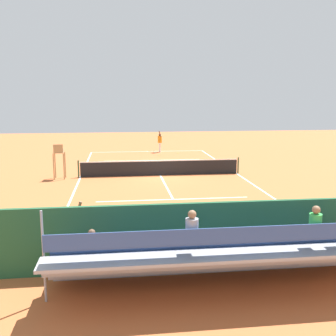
{
  "coord_description": "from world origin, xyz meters",
  "views": [
    {
      "loc": [
        2.63,
        25.14,
        5.09
      ],
      "look_at": [
        0.0,
        4.0,
        1.2
      ],
      "focal_mm": 43.26,
      "sensor_mm": 36.0,
      "label": 1
    }
  ],
  "objects_px": {
    "tennis_net": "(160,168)",
    "tennis_racket": "(155,153)",
    "tennis_ball_far": "(178,153)",
    "bleacher_stand": "(224,255)",
    "equipment_bag": "(204,254)",
    "line_judge": "(77,232)",
    "tennis_player": "(160,141)",
    "courtside_bench": "(264,238)",
    "tennis_ball_near": "(159,156)",
    "umpire_chair": "(59,158)"
  },
  "relations": [
    {
      "from": "bleacher_stand",
      "to": "tennis_ball_far",
      "type": "distance_m",
      "value": 24.89
    },
    {
      "from": "bleacher_stand",
      "to": "courtside_bench",
      "type": "height_order",
      "value": "bleacher_stand"
    },
    {
      "from": "bleacher_stand",
      "to": "line_judge",
      "type": "bearing_deg",
      "value": -27.15
    },
    {
      "from": "bleacher_stand",
      "to": "tennis_ball_near",
      "type": "relative_size",
      "value": 137.27
    },
    {
      "from": "tennis_racket",
      "to": "line_judge",
      "type": "bearing_deg",
      "value": 79.12
    },
    {
      "from": "tennis_net",
      "to": "tennis_racket",
      "type": "height_order",
      "value": "tennis_net"
    },
    {
      "from": "bleacher_stand",
      "to": "tennis_racket",
      "type": "relative_size",
      "value": 15.65
    },
    {
      "from": "umpire_chair",
      "to": "tennis_ball_far",
      "type": "distance_m",
      "value": 13.12
    },
    {
      "from": "equipment_bag",
      "to": "tennis_ball_near",
      "type": "height_order",
      "value": "equipment_bag"
    },
    {
      "from": "bleacher_stand",
      "to": "umpire_chair",
      "type": "relative_size",
      "value": 4.23
    },
    {
      "from": "equipment_bag",
      "to": "line_judge",
      "type": "xyz_separation_m",
      "value": [
        3.89,
        -0.08,
        0.84
      ]
    },
    {
      "from": "equipment_bag",
      "to": "tennis_ball_far",
      "type": "distance_m",
      "value": 22.93
    },
    {
      "from": "equipment_bag",
      "to": "tennis_racket",
      "type": "relative_size",
      "value": 1.55
    },
    {
      "from": "tennis_net",
      "to": "equipment_bag",
      "type": "height_order",
      "value": "tennis_net"
    },
    {
      "from": "bleacher_stand",
      "to": "equipment_bag",
      "type": "relative_size",
      "value": 10.07
    },
    {
      "from": "equipment_bag",
      "to": "line_judge",
      "type": "height_order",
      "value": "line_judge"
    },
    {
      "from": "tennis_ball_far",
      "to": "line_judge",
      "type": "xyz_separation_m",
      "value": [
        6.46,
        22.71,
        0.98
      ]
    },
    {
      "from": "tennis_net",
      "to": "bleacher_stand",
      "type": "distance_m",
      "value": 15.37
    },
    {
      "from": "tennis_ball_far",
      "to": "line_judge",
      "type": "relative_size",
      "value": 0.03
    },
    {
      "from": "courtside_bench",
      "to": "tennis_ball_far",
      "type": "bearing_deg",
      "value": -91.47
    },
    {
      "from": "bleacher_stand",
      "to": "tennis_ball_near",
      "type": "height_order",
      "value": "bleacher_stand"
    },
    {
      "from": "bleacher_stand",
      "to": "equipment_bag",
      "type": "height_order",
      "value": "bleacher_stand"
    },
    {
      "from": "tennis_player",
      "to": "bleacher_stand",
      "type": "bearing_deg",
      "value": 87.79
    },
    {
      "from": "tennis_racket",
      "to": "tennis_ball_near",
      "type": "relative_size",
      "value": 8.77
    },
    {
      "from": "umpire_chair",
      "to": "line_judge",
      "type": "relative_size",
      "value": 1.11
    },
    {
      "from": "bleacher_stand",
      "to": "tennis_player",
      "type": "distance_m",
      "value": 25.8
    },
    {
      "from": "tennis_net",
      "to": "tennis_ball_far",
      "type": "relative_size",
      "value": 156.06
    },
    {
      "from": "bleacher_stand",
      "to": "line_judge",
      "type": "relative_size",
      "value": 4.7
    },
    {
      "from": "tennis_ball_near",
      "to": "tennis_ball_far",
      "type": "distance_m",
      "value": 2.13
    },
    {
      "from": "equipment_bag",
      "to": "bleacher_stand",
      "type": "bearing_deg",
      "value": 93.06
    },
    {
      "from": "tennis_ball_far",
      "to": "courtside_bench",
      "type": "bearing_deg",
      "value": 88.53
    },
    {
      "from": "tennis_player",
      "to": "tennis_racket",
      "type": "distance_m",
      "value": 1.17
    },
    {
      "from": "bleacher_stand",
      "to": "tennis_ball_far",
      "type": "xyz_separation_m",
      "value": [
        -2.47,
        -24.76,
        -0.89
      ]
    },
    {
      "from": "tennis_racket",
      "to": "tennis_ball_near",
      "type": "distance_m",
      "value": 1.88
    },
    {
      "from": "bleacher_stand",
      "to": "equipment_bag",
      "type": "bearing_deg",
      "value": -86.94
    },
    {
      "from": "courtside_bench",
      "to": "tennis_ball_near",
      "type": "distance_m",
      "value": 21.52
    },
    {
      "from": "tennis_net",
      "to": "tennis_ball_near",
      "type": "distance_m",
      "value": 8.26
    },
    {
      "from": "tennis_ball_near",
      "to": "line_judge",
      "type": "bearing_deg",
      "value": 77.71
    },
    {
      "from": "tennis_net",
      "to": "tennis_player",
      "type": "relative_size",
      "value": 5.35
    },
    {
      "from": "courtside_bench",
      "to": "tennis_ball_far",
      "type": "relative_size",
      "value": 27.27
    },
    {
      "from": "tennis_ball_far",
      "to": "tennis_racket",
      "type": "bearing_deg",
      "value": -19.31
    },
    {
      "from": "bleacher_stand",
      "to": "tennis_ball_near",
      "type": "xyz_separation_m",
      "value": [
        -0.69,
        -23.57,
        -0.89
      ]
    },
    {
      "from": "tennis_net",
      "to": "courtside_bench",
      "type": "xyz_separation_m",
      "value": [
        -1.96,
        13.27,
        0.06
      ]
    },
    {
      "from": "umpire_chair",
      "to": "tennis_racket",
      "type": "relative_size",
      "value": 3.7
    },
    {
      "from": "tennis_net",
      "to": "tennis_racket",
      "type": "relative_size",
      "value": 17.79
    },
    {
      "from": "tennis_ball_far",
      "to": "line_judge",
      "type": "height_order",
      "value": "line_judge"
    },
    {
      "from": "equipment_bag",
      "to": "tennis_player",
      "type": "height_order",
      "value": "tennis_player"
    },
    {
      "from": "tennis_net",
      "to": "equipment_bag",
      "type": "relative_size",
      "value": 11.44
    },
    {
      "from": "bleacher_stand",
      "to": "umpire_chair",
      "type": "xyz_separation_m",
      "value": [
        6.27,
        -15.05,
        0.39
      ]
    },
    {
      "from": "tennis_net",
      "to": "tennis_ball_near",
      "type": "height_order",
      "value": "tennis_net"
    }
  ]
}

